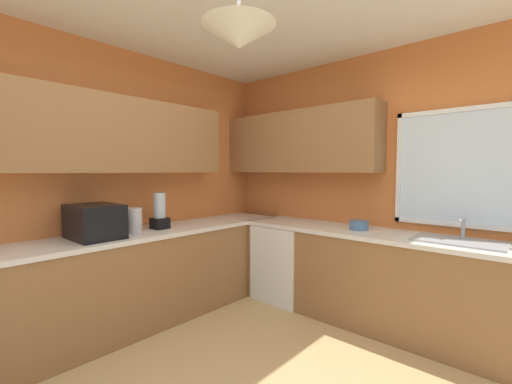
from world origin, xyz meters
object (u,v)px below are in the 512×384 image
object	(u,v)px
dishwasher	(287,261)
bowl	(359,225)
kettle	(134,220)
microwave	(95,221)
sink_assembly	(459,241)
blender_appliance	(160,213)

from	to	relation	value
dishwasher	bowl	distance (m)	0.99
kettle	dishwasher	bearing A→B (deg)	67.11
microwave	sink_assembly	distance (m)	3.03
bowl	microwave	bearing A→B (deg)	-128.55
dishwasher	bowl	bearing A→B (deg)	2.02
microwave	sink_assembly	xyz separation A→B (m)	(2.36, 1.90, -0.13)
dishwasher	sink_assembly	bearing A→B (deg)	1.21
microwave	blender_appliance	world-z (taller)	blender_appliance
dishwasher	microwave	bearing A→B (deg)	-109.48
bowl	sink_assembly	bearing A→B (deg)	0.40
sink_assembly	microwave	bearing A→B (deg)	-141.15
kettle	sink_assembly	xyz separation A→B (m)	(2.34, 1.55, -0.11)
sink_assembly	bowl	xyz separation A→B (m)	(-0.85, -0.01, 0.03)
microwave	bowl	xyz separation A→B (m)	(1.51, 1.90, -0.10)
microwave	blender_appliance	bearing A→B (deg)	90.00
dishwasher	kettle	distance (m)	1.75
dishwasher	blender_appliance	world-z (taller)	blender_appliance
kettle	blender_appliance	size ratio (longest dim) A/B	0.65
microwave	bowl	bearing A→B (deg)	51.45
dishwasher	bowl	size ratio (longest dim) A/B	4.66
dishwasher	bowl	xyz separation A→B (m)	(0.85, 0.03, 0.51)
microwave	kettle	bearing A→B (deg)	86.73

